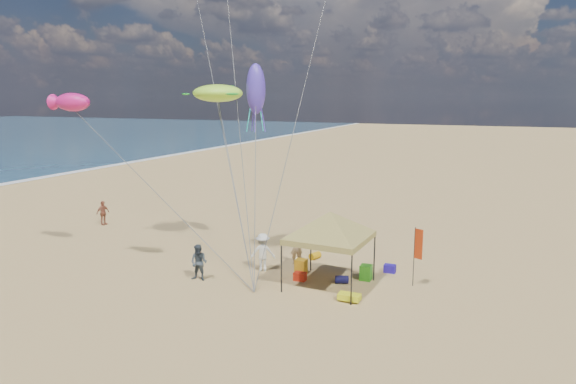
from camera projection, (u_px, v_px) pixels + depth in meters
name	position (u px, v px, depth m)	size (l,w,h in m)	color
ground	(259.00, 299.00, 21.35)	(280.00, 280.00, 0.00)	tan
canopy_tent	(330.00, 214.00, 22.21)	(6.33, 6.33, 3.91)	black
feather_flag	(417.00, 247.00, 22.41)	(0.39, 0.17, 2.68)	black
cooler_red	(300.00, 276.00, 23.47)	(0.54, 0.38, 0.38)	red
cooler_blue	(390.00, 269.00, 24.54)	(0.54, 0.38, 0.38)	#201190
bag_navy	(342.00, 280.00, 23.09)	(0.36, 0.36, 0.60)	#0D0C37
bag_orange	(315.00, 256.00, 26.56)	(0.36, 0.36, 0.60)	#C38B0A
chair_green	(366.00, 272.00, 23.52)	(0.50, 0.50, 0.70)	#2E8918
chair_yellow	(301.00, 267.00, 24.34)	(0.50, 0.50, 0.70)	gold
crate_grey	(344.00, 295.00, 21.36)	(0.34, 0.30, 0.28)	slate
beach_cart	(349.00, 297.00, 21.06)	(0.90, 0.50, 0.24)	yellow
person_near_a	(296.00, 247.00, 25.68)	(0.63, 0.41, 1.72)	tan
person_near_b	(199.00, 263.00, 23.36)	(0.82, 0.64, 1.68)	#36414A
person_near_c	(263.00, 252.00, 24.64)	(1.19, 0.69, 1.85)	silver
person_far_a	(103.00, 213.00, 33.56)	(0.94, 0.39, 1.60)	#A0573D
turtle_kite	(218.00, 93.00, 25.32)	(2.58, 2.06, 0.86)	#AEFB34
fish_kite	(73.00, 102.00, 23.93)	(1.91, 0.96, 0.85)	#D31873
squid_kite	(256.00, 89.00, 25.40)	(0.95, 0.95, 2.47)	#4C35BF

